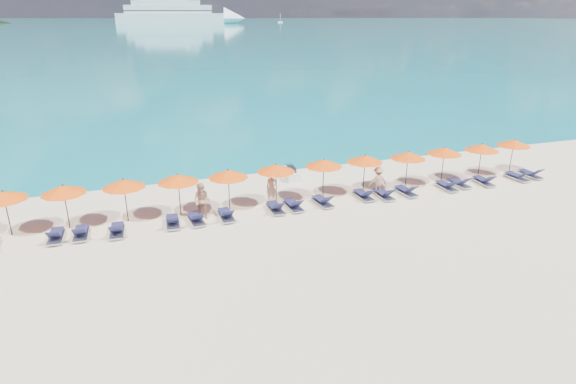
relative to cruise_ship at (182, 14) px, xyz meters
name	(u,v)px	position (x,y,z in m)	size (l,w,h in m)	color
ground	(309,237)	(-61.19, -507.51, -9.29)	(1400.00, 1400.00, 0.00)	beige
sea	(118,21)	(-61.19, 152.49, -9.29)	(1600.00, 1300.00, 0.01)	#1FA9B2
cruise_ship	(182,14)	(0.00, 0.00, 0.00)	(129.29, 51.93, 35.71)	white
sailboat_near	(233,21)	(67.89, 67.46, -8.18)	(5.92, 1.97, 10.86)	white
sailboat_far	(280,22)	(106.62, 5.78, -8.32)	(5.16, 1.72, 9.47)	white
jetski	(291,173)	(-59.10, -499.05, -8.99)	(0.98, 2.15, 0.74)	white
beachgoer_a	(271,187)	(-61.47, -502.52, -8.48)	(0.59, 0.39, 1.63)	tan
beachgoer_b	(202,201)	(-65.51, -503.69, -8.34)	(0.92, 0.53, 1.90)	tan
beachgoer_c	(378,181)	(-55.38, -503.53, -8.46)	(1.08, 0.50, 1.67)	tan
umbrella_1	(3,195)	(-74.40, -502.73, -7.28)	(2.10, 2.10, 2.28)	black
umbrella_2	(63,190)	(-71.87, -502.77, -7.28)	(2.10, 2.10, 2.28)	black
umbrella_3	(124,183)	(-69.14, -502.79, -7.28)	(2.10, 2.10, 2.28)	black
umbrella_4	(178,178)	(-66.53, -502.88, -7.28)	(2.10, 2.10, 2.28)	black
umbrella_5	(228,174)	(-63.96, -502.99, -7.28)	(2.10, 2.10, 2.28)	black
umbrella_6	(276,168)	(-61.30, -502.85, -7.28)	(2.10, 2.10, 2.28)	black
umbrella_7	(324,163)	(-58.50, -502.85, -7.28)	(2.10, 2.10, 2.28)	black
umbrella_8	(365,159)	(-55.92, -502.84, -7.28)	(2.10, 2.10, 2.28)	black
umbrella_9	(408,155)	(-53.17, -503.01, -7.28)	(2.10, 2.10, 2.28)	black
umbrella_10	(444,151)	(-50.55, -502.90, -7.28)	(2.10, 2.10, 2.28)	black
umbrella_11	(482,147)	(-47.84, -502.99, -7.28)	(2.10, 2.10, 2.28)	black
umbrella_12	(514,143)	(-45.14, -502.75, -7.28)	(2.10, 2.10, 2.28)	black
lounger_3	(56,235)	(-72.36, -503.97, -9.06)	(0.69, 1.72, 0.66)	silver
lounger_4	(81,232)	(-71.29, -504.01, -9.06)	(0.68, 1.72, 0.66)	silver
lounger_5	(117,230)	(-69.69, -504.28, -9.06)	(0.74, 1.74, 0.66)	silver
lounger_6	(173,221)	(-67.07, -504.11, -9.06)	(0.72, 1.74, 0.66)	silver
lounger_7	(196,218)	(-65.93, -504.12, -9.06)	(0.76, 1.75, 0.66)	silver
lounger_8	(226,215)	(-64.40, -504.15, -9.06)	(0.62, 1.70, 0.66)	silver
lounger_9	(275,207)	(-61.73, -504.06, -9.06)	(0.64, 1.71, 0.66)	silver
lounger_10	(294,205)	(-60.71, -504.04, -9.06)	(0.69, 1.73, 0.66)	silver
lounger_11	(323,201)	(-59.01, -504.02, -9.06)	(0.78, 1.75, 0.66)	silver
lounger_12	(364,195)	(-56.45, -503.90, -9.06)	(0.68, 1.72, 0.66)	silver
lounger_13	(384,194)	(-55.30, -504.18, -9.06)	(0.63, 1.70, 0.66)	silver
lounger_14	(406,191)	(-53.81, -504.11, -9.06)	(0.73, 1.74, 0.66)	silver
lounger_15	(447,186)	(-51.06, -504.14, -9.06)	(0.67, 1.72, 0.66)	silver
lounger_16	(459,183)	(-49.99, -503.92, -9.06)	(0.72, 1.73, 0.66)	silver
lounger_17	(484,181)	(-48.36, -504.13, -9.06)	(0.77, 1.75, 0.66)	silver
lounger_18	(517,176)	(-45.76, -504.11, -9.06)	(0.74, 1.74, 0.66)	silver
lounger_19	(531,174)	(-44.59, -503.99, -9.06)	(0.64, 1.71, 0.66)	silver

